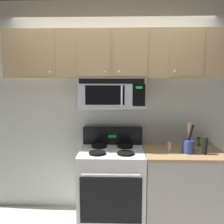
# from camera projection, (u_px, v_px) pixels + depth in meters

# --- Properties ---
(back_wall) EXTENTS (5.20, 0.10, 2.70)m
(back_wall) POSITION_uv_depth(u_px,v_px,m) (113.00, 109.00, 3.12)
(back_wall) COLOR silver
(back_wall) RESTS_ON ground_plane
(stove_range) EXTENTS (0.76, 0.69, 1.12)m
(stove_range) POSITION_uv_depth(u_px,v_px,m) (112.00, 185.00, 2.88)
(stove_range) COLOR white
(stove_range) RESTS_ON ground_plane
(over_range_microwave) EXTENTS (0.76, 0.43, 0.35)m
(over_range_microwave) POSITION_uv_depth(u_px,v_px,m) (112.00, 93.00, 2.85)
(over_range_microwave) COLOR #B7BABF
(upper_cabinets) EXTENTS (2.50, 0.36, 0.55)m
(upper_cabinets) POSITION_uv_depth(u_px,v_px,m) (112.00, 55.00, 2.82)
(upper_cabinets) COLOR tan
(counter_segment) EXTENTS (0.93, 0.65, 0.90)m
(counter_segment) POSITION_uv_depth(u_px,v_px,m) (182.00, 187.00, 2.86)
(counter_segment) COLOR #BCB7AD
(counter_segment) RESTS_ON ground_plane
(utensil_crock_blue) EXTENTS (0.14, 0.14, 0.35)m
(utensil_crock_blue) POSITION_uv_depth(u_px,v_px,m) (188.00, 145.00, 2.71)
(utensil_crock_blue) COLOR #384C9E
(utensil_crock_blue) RESTS_ON counter_segment
(salt_shaker) EXTENTS (0.05, 0.05, 0.11)m
(salt_shaker) POSITION_uv_depth(u_px,v_px,m) (169.00, 147.00, 2.79)
(salt_shaker) COLOR white
(salt_shaker) RESTS_ON counter_segment
(pepper_mill) EXTENTS (0.06, 0.06, 0.19)m
(pepper_mill) POSITION_uv_depth(u_px,v_px,m) (205.00, 146.00, 2.66)
(pepper_mill) COLOR black
(pepper_mill) RESTS_ON counter_segment
(spice_jar) EXTENTS (0.04, 0.04, 0.12)m
(spice_jar) POSITION_uv_depth(u_px,v_px,m) (198.00, 142.00, 2.99)
(spice_jar) COLOR #4C7F33
(spice_jar) RESTS_ON counter_segment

